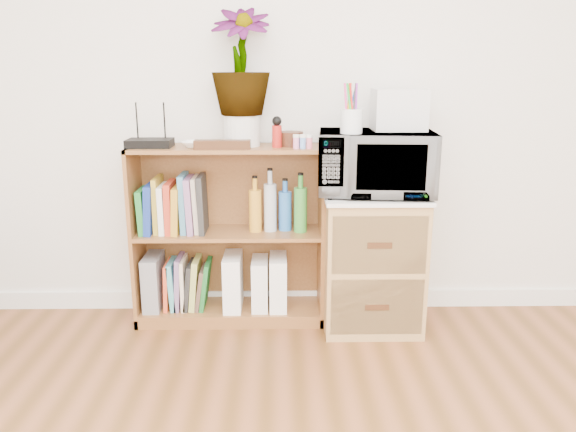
{
  "coord_description": "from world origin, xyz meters",
  "views": [
    {
      "loc": [
        -0.08,
        -0.77,
        1.33
      ],
      "look_at": [
        -0.04,
        1.95,
        0.62
      ],
      "focal_mm": 35.0,
      "sensor_mm": 36.0,
      "label": 1
    }
  ],
  "objects": [
    {
      "name": "magazine_holder_right",
      "position": [
        -0.09,
        2.09,
        0.21
      ],
      "size": [
        0.09,
        0.23,
        0.29
      ],
      "primitive_type": "cube",
      "color": "white",
      "rests_on": "bookshelf"
    },
    {
      "name": "wicker_unit",
      "position": [
        0.4,
        2.02,
        0.35
      ],
      "size": [
        0.5,
        0.45,
        0.7
      ],
      "primitive_type": "cube",
      "color": "#9E7542",
      "rests_on": "ground"
    },
    {
      "name": "router",
      "position": [
        -0.74,
        2.08,
        0.97
      ],
      "size": [
        0.22,
        0.15,
        0.04
      ],
      "primitive_type": "cube",
      "color": "black",
      "rests_on": "bookshelf"
    },
    {
      "name": "white_bowl",
      "position": [
        -0.51,
        2.07,
        0.97
      ],
      "size": [
        0.13,
        0.13,
        0.03
      ],
      "primitive_type": "imported",
      "color": "white",
      "rests_on": "bookshelf"
    },
    {
      "name": "small_appliance",
      "position": [
        0.52,
        2.07,
        1.14
      ],
      "size": [
        0.26,
        0.21,
        0.2
      ],
      "primitive_type": "cube",
      "color": "silver",
      "rests_on": "microwave"
    },
    {
      "name": "kokeshi_doll",
      "position": [
        -0.09,
        2.06,
        1.01
      ],
      "size": [
        0.05,
        0.05,
        0.11
      ],
      "primitive_type": "cylinder",
      "color": "#A91A14",
      "rests_on": "bookshelf"
    },
    {
      "name": "paint_jars",
      "position": [
        0.03,
        2.01,
        0.98
      ],
      "size": [
        0.11,
        0.04,
        0.05
      ],
      "primitive_type": "cube",
      "color": "pink",
      "rests_on": "bookshelf"
    },
    {
      "name": "liquor_bottles",
      "position": [
        -0.09,
        2.1,
        0.65
      ],
      "size": [
        0.31,
        0.07,
        0.32
      ],
      "color": "gold",
      "rests_on": "bookshelf"
    },
    {
      "name": "plant_pot",
      "position": [
        -0.27,
        2.12,
        1.03
      ],
      "size": [
        0.18,
        0.18,
        0.16
      ],
      "primitive_type": "cylinder",
      "color": "silver",
      "rests_on": "bookshelf"
    },
    {
      "name": "potted_plant",
      "position": [
        -0.27,
        2.12,
        1.37
      ],
      "size": [
        0.29,
        0.29,
        0.53
      ],
      "primitive_type": "imported",
      "color": "#307934",
      "rests_on": "plant_pot"
    },
    {
      "name": "wooden_bowl",
      "position": [
        -0.02,
        2.11,
        0.99
      ],
      "size": [
        0.13,
        0.13,
        0.07
      ],
      "primitive_type": "cylinder",
      "color": "#33180D",
      "rests_on": "bookshelf"
    },
    {
      "name": "bookshelf",
      "position": [
        -0.35,
        2.1,
        0.47
      ],
      "size": [
        1.0,
        0.3,
        0.95
      ],
      "primitive_type": "cube",
      "color": "brown",
      "rests_on": "ground"
    },
    {
      "name": "trinket_box",
      "position": [
        -0.36,
        2.0,
        0.97
      ],
      "size": [
        0.28,
        0.07,
        0.04
      ],
      "primitive_type": "cube",
      "color": "#36210E",
      "rests_on": "bookshelf"
    },
    {
      "name": "lower_books",
      "position": [
        -0.59,
        2.1,
        0.2
      ],
      "size": [
        0.25,
        0.19,
        0.29
      ],
      "color": "#DF4A27",
      "rests_on": "bookshelf"
    },
    {
      "name": "file_box",
      "position": [
        -0.77,
        2.1,
        0.22
      ],
      "size": [
        0.09,
        0.23,
        0.29
      ],
      "primitive_type": "cube",
      "color": "gray",
      "rests_on": "bookshelf"
    },
    {
      "name": "skirting_board",
      "position": [
        0.0,
        2.24,
        0.05
      ],
      "size": [
        4.0,
        0.02,
        0.1
      ],
      "primitive_type": "cube",
      "color": "white",
      "rests_on": "ground"
    },
    {
      "name": "pen_cup",
      "position": [
        0.26,
        1.92,
        1.09
      ],
      "size": [
        0.11,
        0.11,
        0.12
      ],
      "primitive_type": "cylinder",
      "color": "white",
      "rests_on": "microwave"
    },
    {
      "name": "microwave",
      "position": [
        0.4,
        2.02,
        0.88
      ],
      "size": [
        0.6,
        0.43,
        0.31
      ],
      "primitive_type": "imported",
      "rotation": [
        0.0,
        0.0,
        -0.08
      ],
      "color": "white",
      "rests_on": "wicker_unit"
    },
    {
      "name": "cookbooks",
      "position": [
        -0.63,
        2.1,
        0.64
      ],
      "size": [
        0.35,
        0.2,
        0.31
      ],
      "color": "#217B30",
      "rests_on": "bookshelf"
    },
    {
      "name": "magazine_holder_mid",
      "position": [
        -0.19,
        2.09,
        0.21
      ],
      "size": [
        0.09,
        0.22,
        0.27
      ],
      "primitive_type": "cube",
      "color": "white",
      "rests_on": "bookshelf"
    },
    {
      "name": "magazine_holder_left",
      "position": [
        -0.34,
        2.09,
        0.22
      ],
      "size": [
        0.09,
        0.24,
        0.3
      ],
      "primitive_type": "cube",
      "color": "white",
      "rests_on": "bookshelf"
    }
  ]
}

